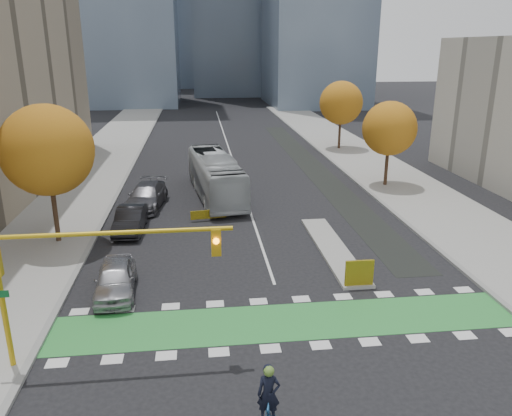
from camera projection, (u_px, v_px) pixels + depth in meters
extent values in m
plane|color=black|center=(294.00, 341.00, 19.87)|extent=(300.00, 300.00, 0.00)
cube|color=gray|center=(66.00, 203.00, 37.25)|extent=(7.00, 120.00, 0.15)
cube|color=gray|center=(412.00, 191.00, 40.24)|extent=(7.00, 120.00, 0.15)
cube|color=gray|center=(114.00, 201.00, 37.64)|extent=(0.30, 120.00, 0.16)
cube|color=gray|center=(370.00, 193.00, 39.85)|extent=(0.30, 120.00, 0.16)
cube|color=#2D8A39|center=(287.00, 322.00, 21.29)|extent=(20.00, 3.00, 0.01)
cube|color=silver|center=(229.00, 148.00, 57.67)|extent=(0.15, 70.00, 0.01)
cube|color=black|center=(311.00, 166.00, 49.05)|extent=(2.50, 50.00, 0.01)
cube|color=gray|center=(333.00, 249.00, 28.79)|extent=(1.60, 10.00, 0.16)
cube|color=yellow|center=(359.00, 273.00, 24.04)|extent=(1.40, 0.12, 1.30)
cylinder|color=#332114|center=(54.00, 201.00, 29.07)|extent=(0.28, 0.28, 5.25)
sphere|color=#B75E16|center=(47.00, 150.00, 28.15)|extent=(5.20, 5.20, 5.20)
cylinder|color=#332114|center=(387.00, 160.00, 41.29)|extent=(0.28, 0.28, 4.55)
sphere|color=#B75E16|center=(390.00, 128.00, 40.49)|extent=(4.40, 4.40, 4.40)
cylinder|color=#332114|center=(340.00, 128.00, 56.41)|extent=(0.28, 0.28, 4.90)
sphere|color=#B75E16|center=(341.00, 103.00, 55.55)|extent=(4.80, 4.80, 4.80)
cylinder|color=#BF9914|center=(3.00, 304.00, 17.43)|extent=(0.20, 0.20, 5.20)
cylinder|color=#BF9914|center=(114.00, 233.00, 17.11)|extent=(8.20, 0.16, 0.16)
cube|color=#BF9914|center=(216.00, 242.00, 17.65)|extent=(0.35, 0.28, 1.00)
sphere|color=orange|center=(216.00, 241.00, 17.45)|extent=(0.22, 0.22, 0.22)
imported|color=black|center=(269.00, 394.00, 14.63)|extent=(0.74, 0.54, 1.87)
sphere|color=#597F2D|center=(269.00, 371.00, 14.39)|extent=(0.32, 0.32, 0.32)
imported|color=#AEB3B6|center=(216.00, 176.00, 38.61)|extent=(4.30, 12.12, 3.30)
imported|color=#9A9A9F|center=(115.00, 279.00, 23.52)|extent=(2.10, 4.63, 1.54)
imported|color=black|center=(130.00, 220.00, 31.52)|extent=(1.82, 4.76, 1.55)
imported|color=#504F54|center=(146.00, 196.00, 36.29)|extent=(3.12, 6.06, 1.68)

